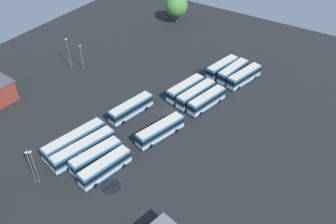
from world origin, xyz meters
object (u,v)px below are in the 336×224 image
object	(u,v)px
bus_row2_slot2	(185,89)
bus_row0_slot1	(96,157)
bus_row3_slot0	(244,76)
bus_row0_slot3	(74,141)
bus_row1_slot3	(131,108)
tree_west_edge	(177,6)
bus_row3_slot2	(222,67)
bus_row0_slot2	(83,149)
bus_row3_slot1	(233,72)
bus_row1_slot0	(160,131)
bus_row2_slot1	(196,94)
lamp_post_mid_lot	(82,57)
lamp_post_near_entrance	(31,166)
lamp_post_by_building	(34,166)
lamp_post_far_corner	(69,53)
bus_row2_slot0	(207,101)
bus_row0_slot0	(105,167)

from	to	relation	value
bus_row2_slot2	bus_row0_slot1	bearing A→B (deg)	175.03
bus_row0_slot1	bus_row3_slot0	xyz separation A→B (m)	(42.06, -12.20, 0.00)
bus_row0_slot3	bus_row1_slot3	bearing A→B (deg)	-11.84
bus_row0_slot3	tree_west_edge	size ratio (longest dim) A/B	1.45
bus_row0_slot3	bus_row3_slot2	bearing A→B (deg)	-16.37
bus_row0_slot2	bus_row3_slot1	size ratio (longest dim) A/B	1.29
bus_row0_slot1	bus_row1_slot0	bearing A→B (deg)	-24.99
bus_row2_slot1	bus_row3_slot2	distance (m)	14.42
bus_row0_slot1	lamp_post_mid_lot	xyz separation A→B (m)	(24.10, 26.48, 2.25)
bus_row3_slot2	lamp_post_near_entrance	size ratio (longest dim) A/B	1.37
bus_row3_slot1	lamp_post_by_building	size ratio (longest dim) A/B	1.36
lamp_post_far_corner	lamp_post_by_building	world-z (taller)	lamp_post_far_corner
bus_row2_slot0	bus_row1_slot0	bearing A→B (deg)	168.21
bus_row0_slot2	bus_row3_slot1	distance (m)	44.24
bus_row1_slot0	lamp_post_near_entrance	world-z (taller)	lamp_post_near_entrance
bus_row2_slot0	tree_west_edge	world-z (taller)	tree_west_edge
lamp_post_by_building	lamp_post_far_corner	bearing A→B (deg)	36.82
bus_row0_slot0	lamp_post_mid_lot	size ratio (longest dim) A/B	1.52
bus_row3_slot1	tree_west_edge	world-z (taller)	tree_west_edge
bus_row0_slot1	bus_row3_slot1	world-z (taller)	same
bus_row0_slot2	tree_west_edge	bearing A→B (deg)	15.94
bus_row2_slot1	tree_west_edge	bearing A→B (deg)	38.34
bus_row1_slot3	bus_row3_slot0	bearing A→B (deg)	-31.09
bus_row3_slot1	bus_row2_slot1	bearing A→B (deg)	168.26
bus_row0_slot0	bus_row2_slot0	world-z (taller)	same
lamp_post_far_corner	bus_row1_slot0	bearing A→B (deg)	-104.79
bus_row0_slot2	bus_row2_slot1	distance (m)	29.90
bus_row3_slot1	lamp_post_near_entrance	world-z (taller)	lamp_post_near_entrance
bus_row1_slot3	bus_row3_slot2	world-z (taller)	same
bus_row1_slot0	bus_row2_slot1	distance (m)	15.49
bus_row3_slot2	lamp_post_mid_lot	xyz separation A→B (m)	(-18.85, 32.04, 2.25)
bus_row0_slot3	bus_row1_slot3	world-z (taller)	same
bus_row1_slot0	bus_row2_slot0	xyz separation A→B (m)	(14.69, -3.07, -0.00)
bus_row0_slot1	lamp_post_mid_lot	size ratio (longest dim) A/B	1.50
bus_row2_slot2	lamp_post_by_building	xyz separation A→B (m)	(-38.67, 8.08, 2.58)
bus_row0_slot0	bus_row3_slot0	world-z (taller)	same
bus_row3_slot2	bus_row2_slot0	bearing A→B (deg)	-166.73
bus_row0_slot3	bus_row3_slot1	world-z (taller)	same
bus_row3_slot0	bus_row0_slot0	bearing A→B (deg)	168.39
bus_row3_slot0	lamp_post_mid_lot	size ratio (longest dim) A/B	1.55
bus_row1_slot3	lamp_post_mid_lot	distance (m)	24.39
lamp_post_by_building	bus_row3_slot2	bearing A→B (deg)	-11.95
bus_row3_slot0	lamp_post_near_entrance	xyz separation A→B (m)	(-51.89, 18.33, 2.51)
bus_row0_slot3	bus_row3_slot0	size ratio (longest dim) A/B	1.24
lamp_post_by_building	tree_west_edge	xyz separation A→B (m)	(72.57, 15.92, 1.60)
bus_row0_slot3	lamp_post_far_corner	distance (m)	31.38
bus_row0_slot3	bus_row0_slot2	bearing A→B (deg)	-104.23
bus_row0_slot2	bus_row0_slot3	world-z (taller)	same
bus_row2_slot2	lamp_post_near_entrance	distance (m)	40.02
bus_row0_slot0	lamp_post_by_building	xyz separation A→B (m)	(-8.34, 8.87, 2.58)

